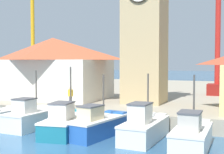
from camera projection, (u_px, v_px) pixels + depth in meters
ground_plane at (30, 146)px, 17.23m from camera, size 300.00×300.00×0.00m
quay_wharf at (154, 93)px, 41.48m from camera, size 120.00×40.00×1.08m
fishing_boat_left_inner at (31, 118)px, 21.81m from camera, size 2.17×4.30×4.07m
fishing_boat_mid_left at (67, 123)px, 20.20m from camera, size 2.77×5.48×4.35m
fishing_boat_center at (98, 125)px, 19.51m from camera, size 2.53×4.95×3.86m
fishing_boat_mid_right at (144, 127)px, 18.56m from camera, size 1.99×4.87×3.96m
fishing_boat_right_inner at (192, 135)px, 16.68m from camera, size 1.90×4.49×3.97m
clock_tower at (145, 18)px, 27.11m from camera, size 3.90×3.90×15.67m
warehouse_left at (53, 67)px, 30.93m from camera, size 10.76×7.19×5.98m
port_crane_near at (217, 37)px, 33.52m from camera, size 4.57×7.61×16.19m
port_crane_far at (34, 30)px, 46.69m from camera, size 2.29×8.89×21.03m
dock_worker_near_tower at (71, 96)px, 24.83m from camera, size 0.34×0.22×1.62m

